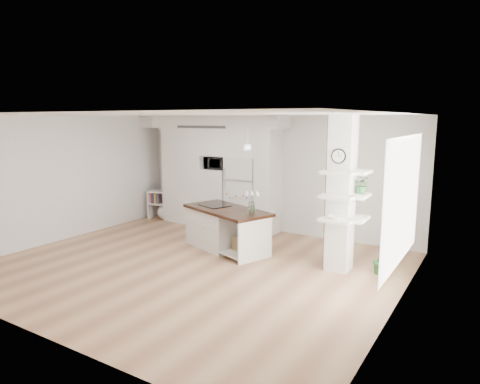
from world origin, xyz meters
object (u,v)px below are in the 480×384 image
object	(u,v)px
refrigerator	(245,194)
bookshelf	(162,207)
kitchen_island	(221,226)
floor_plant_a	(381,260)

from	to	relation	value
refrigerator	bookshelf	world-z (taller)	refrigerator
kitchen_island	bookshelf	bearing A→B (deg)	175.19
refrigerator	floor_plant_a	size ratio (longest dim) A/B	3.56
refrigerator	floor_plant_a	world-z (taller)	refrigerator
refrigerator	kitchen_island	xyz separation A→B (m)	(0.32, -1.48, -0.43)
kitchen_island	bookshelf	size ratio (longest dim) A/B	2.79
bookshelf	refrigerator	bearing A→B (deg)	-9.30
floor_plant_a	refrigerator	bearing A→B (deg)	159.22
floor_plant_a	kitchen_island	bearing A→B (deg)	-177.42
refrigerator	bookshelf	size ratio (longest dim) A/B	2.34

